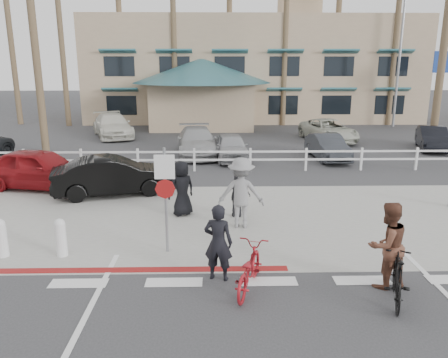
{
  "coord_description": "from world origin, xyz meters",
  "views": [
    {
      "loc": [
        -1.13,
        -7.75,
        4.47
      ],
      "look_at": [
        -0.88,
        3.5,
        1.5
      ],
      "focal_mm": 35.0,
      "sensor_mm": 36.0,
      "label": 1
    }
  ],
  "objects_px": {
    "bike_red": "(249,268)",
    "bike_black": "(397,279)",
    "sign_post": "(166,195)",
    "car_white_sedan": "(114,176)",
    "car_red_compact": "(39,169)"
  },
  "relations": [
    {
      "from": "bike_red",
      "to": "bike_black",
      "type": "bearing_deg",
      "value": -173.38
    },
    {
      "from": "bike_black",
      "to": "sign_post",
      "type": "bearing_deg",
      "value": -8.71
    },
    {
      "from": "bike_red",
      "to": "car_white_sedan",
      "type": "distance_m",
      "value": 8.02
    },
    {
      "from": "sign_post",
      "to": "car_white_sedan",
      "type": "relative_size",
      "value": 0.7
    },
    {
      "from": "car_white_sedan",
      "to": "car_red_compact",
      "type": "xyz_separation_m",
      "value": [
        -2.9,
        0.87,
        0.06
      ]
    },
    {
      "from": "car_white_sedan",
      "to": "bike_red",
      "type": "bearing_deg",
      "value": -163.87
    },
    {
      "from": "sign_post",
      "to": "car_white_sedan",
      "type": "distance_m",
      "value": 5.52
    },
    {
      "from": "bike_red",
      "to": "car_red_compact",
      "type": "height_order",
      "value": "car_red_compact"
    },
    {
      "from": "car_white_sedan",
      "to": "car_red_compact",
      "type": "relative_size",
      "value": 0.95
    },
    {
      "from": "bike_red",
      "to": "car_white_sedan",
      "type": "relative_size",
      "value": 0.43
    },
    {
      "from": "bike_black",
      "to": "car_red_compact",
      "type": "bearing_deg",
      "value": -20.76
    },
    {
      "from": "sign_post",
      "to": "car_red_compact",
      "type": "height_order",
      "value": "sign_post"
    },
    {
      "from": "bike_black",
      "to": "car_white_sedan",
      "type": "xyz_separation_m",
      "value": [
        -7.04,
        7.35,
        0.19
      ]
    },
    {
      "from": "bike_red",
      "to": "car_red_compact",
      "type": "relative_size",
      "value": 0.4
    },
    {
      "from": "bike_red",
      "to": "bike_black",
      "type": "height_order",
      "value": "bike_black"
    }
  ]
}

